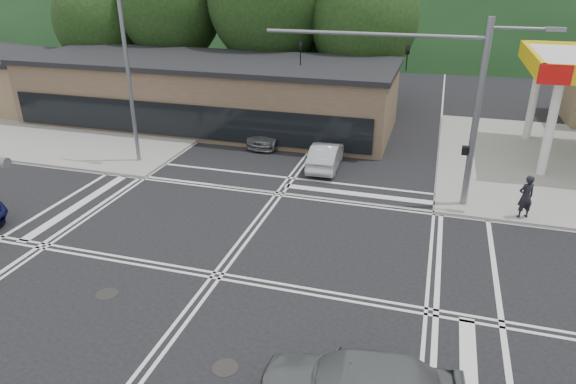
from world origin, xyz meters
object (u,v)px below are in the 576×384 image
(car_queue_a, at_px, (326,155))
(car_northbound, at_px, (273,132))
(car_queue_b, at_px, (362,133))
(pedestrian, at_px, (526,197))

(car_queue_a, relative_size, car_northbound, 0.92)
(car_queue_b, bearing_deg, car_queue_a, 73.27)
(car_queue_a, xyz_separation_m, car_queue_b, (1.19, 4.42, 0.02))
(car_queue_b, height_order, pedestrian, pedestrian)
(car_northbound, bearing_deg, car_queue_b, 20.56)
(car_northbound, xyz_separation_m, pedestrian, (13.14, -6.85, 0.44))
(car_queue_a, height_order, pedestrian, pedestrian)
(car_queue_b, relative_size, car_northbound, 0.91)
(car_northbound, relative_size, pedestrian, 2.37)
(car_queue_b, distance_m, pedestrian, 11.39)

